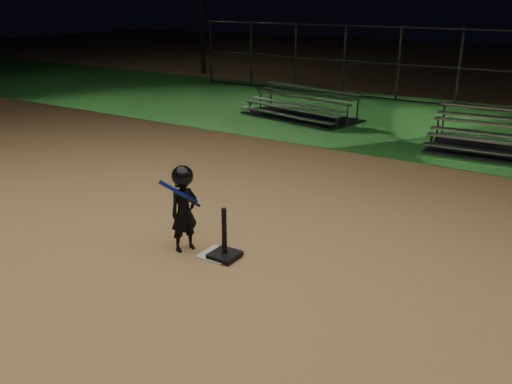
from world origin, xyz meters
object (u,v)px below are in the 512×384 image
batting_tee (225,248)px  bleacher_left (300,112)px  home_plate (217,255)px  child_batter (184,206)px

batting_tee → bleacher_left: bleacher_left is taller
bleacher_left → home_plate: bearing=-57.2°
home_plate → child_batter: (-0.51, -0.08, 0.66)m
home_plate → batting_tee: 0.20m
batting_tee → bleacher_left: (-3.58, 8.76, 0.02)m
home_plate → child_batter: bearing=-171.0°
home_plate → child_batter: 0.83m
child_batter → home_plate: bearing=-58.6°
batting_tee → child_batter: 0.83m
batting_tee → child_batter: bearing=-173.9°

